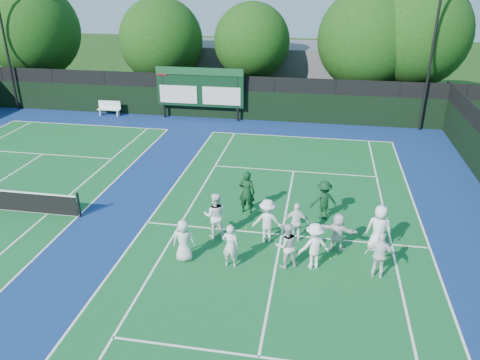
# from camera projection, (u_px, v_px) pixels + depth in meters

# --- Properties ---
(ground) EXTENTS (120.00, 120.00, 0.00)m
(ground) POSITION_uv_depth(u_px,v_px,m) (279.00, 249.00, 17.24)
(ground) COLOR #16380F
(ground) RESTS_ON ground
(court_apron) EXTENTS (34.00, 32.00, 0.01)m
(court_apron) POSITION_uv_depth(u_px,v_px,m) (135.00, 222.00, 19.10)
(court_apron) COLOR navy
(court_apron) RESTS_ON ground
(near_court) EXTENTS (11.05, 23.85, 0.01)m
(near_court) POSITION_uv_depth(u_px,v_px,m) (282.00, 235.00, 18.13)
(near_court) COLOR #125928
(near_court) RESTS_ON ground
(back_fence) EXTENTS (34.00, 0.08, 3.00)m
(back_fence) POSITION_uv_depth(u_px,v_px,m) (216.00, 99.00, 32.03)
(back_fence) COLOR black
(back_fence) RESTS_ON ground
(scoreboard) EXTENTS (6.00, 0.21, 3.55)m
(scoreboard) POSITION_uv_depth(u_px,v_px,m) (200.00, 88.00, 31.48)
(scoreboard) COLOR black
(scoreboard) RESTS_ON ground
(clubhouse) EXTENTS (18.00, 6.00, 4.00)m
(clubhouse) POSITION_uv_depth(u_px,v_px,m) (285.00, 69.00, 38.31)
(clubhouse) COLOR #58585D
(clubhouse) RESTS_ON ground
(light_pole_left) EXTENTS (1.20, 0.30, 10.12)m
(light_pole_left) POSITION_uv_depth(u_px,v_px,m) (1.00, 20.00, 32.14)
(light_pole_left) COLOR black
(light_pole_left) RESTS_ON ground
(light_pole_right) EXTENTS (1.20, 0.30, 10.12)m
(light_pole_right) POSITION_uv_depth(u_px,v_px,m) (436.00, 28.00, 27.58)
(light_pole_right) COLOR black
(light_pole_right) RESTS_ON ground
(bench) EXTENTS (1.63, 0.44, 1.03)m
(bench) POSITION_uv_depth(u_px,v_px,m) (109.00, 108.00, 33.01)
(bench) COLOR white
(bench) RESTS_ON ground
(tree_a) EXTENTS (7.24, 7.24, 8.79)m
(tree_a) POSITION_uv_depth(u_px,v_px,m) (35.00, 33.00, 36.18)
(tree_a) COLOR black
(tree_a) RESTS_ON ground
(tree_b) EXTENTS (6.15, 6.15, 7.78)m
(tree_b) POSITION_uv_depth(u_px,v_px,m) (163.00, 42.00, 34.70)
(tree_b) COLOR black
(tree_b) RESTS_ON ground
(tree_c) EXTENTS (5.44, 5.44, 7.50)m
(tree_c) POSITION_uv_depth(u_px,v_px,m) (254.00, 43.00, 33.57)
(tree_c) COLOR black
(tree_c) RESTS_ON ground
(tree_d) EXTENTS (6.97, 6.97, 8.57)m
(tree_d) POSITION_uv_depth(u_px,v_px,m) (370.00, 42.00, 32.16)
(tree_d) COLOR black
(tree_d) RESTS_ON ground
(tree_e) EXTENTS (7.16, 7.16, 9.10)m
(tree_e) POSITION_uv_depth(u_px,v_px,m) (418.00, 37.00, 31.49)
(tree_e) COLOR black
(tree_e) RESTS_ON ground
(tennis_ball_0) EXTENTS (0.07, 0.07, 0.07)m
(tennis_ball_0) POSITION_uv_depth(u_px,v_px,m) (246.00, 228.00, 18.57)
(tennis_ball_0) COLOR #A8C417
(tennis_ball_0) RESTS_ON ground
(tennis_ball_2) EXTENTS (0.07, 0.07, 0.07)m
(tennis_ball_2) POSITION_uv_depth(u_px,v_px,m) (330.00, 259.00, 16.58)
(tennis_ball_2) COLOR #A8C417
(tennis_ball_2) RESTS_ON ground
(tennis_ball_3) EXTENTS (0.07, 0.07, 0.07)m
(tennis_ball_3) POSITION_uv_depth(u_px,v_px,m) (193.00, 201.00, 20.69)
(tennis_ball_3) COLOR #A8C417
(tennis_ball_3) RESTS_ON ground
(tennis_ball_5) EXTENTS (0.07, 0.07, 0.07)m
(tennis_ball_5) POSITION_uv_depth(u_px,v_px,m) (405.00, 248.00, 17.23)
(tennis_ball_5) COLOR #A8C417
(tennis_ball_5) RESTS_ON ground
(player_front_0) EXTENTS (0.83, 0.61, 1.57)m
(player_front_0) POSITION_uv_depth(u_px,v_px,m) (184.00, 240.00, 16.27)
(player_front_0) COLOR silver
(player_front_0) RESTS_ON ground
(player_front_1) EXTENTS (0.62, 0.43, 1.62)m
(player_front_1) POSITION_uv_depth(u_px,v_px,m) (230.00, 246.00, 15.90)
(player_front_1) COLOR silver
(player_front_1) RESTS_ON ground
(player_front_2) EXTENTS (0.98, 0.88, 1.66)m
(player_front_2) POSITION_uv_depth(u_px,v_px,m) (287.00, 246.00, 15.88)
(player_front_2) COLOR silver
(player_front_2) RESTS_ON ground
(player_front_3) EXTENTS (1.24, 0.98, 1.69)m
(player_front_3) POSITION_uv_depth(u_px,v_px,m) (314.00, 246.00, 15.83)
(player_front_3) COLOR white
(player_front_3) RESTS_ON ground
(player_front_4) EXTENTS (1.02, 0.54, 1.66)m
(player_front_4) POSITION_uv_depth(u_px,v_px,m) (380.00, 255.00, 15.34)
(player_front_4) COLOR white
(player_front_4) RESTS_ON ground
(player_back_0) EXTENTS (0.96, 0.79, 1.82)m
(player_back_0) POSITION_uv_depth(u_px,v_px,m) (215.00, 215.00, 17.69)
(player_back_0) COLOR white
(player_back_0) RESTS_ON ground
(player_back_1) EXTENTS (1.17, 0.74, 1.72)m
(player_back_1) POSITION_uv_depth(u_px,v_px,m) (267.00, 221.00, 17.40)
(player_back_1) COLOR white
(player_back_1) RESTS_ON ground
(player_back_2) EXTENTS (0.94, 0.43, 1.56)m
(player_back_2) POSITION_uv_depth(u_px,v_px,m) (297.00, 222.00, 17.45)
(player_back_2) COLOR white
(player_back_2) RESTS_ON ground
(player_back_3) EXTENTS (1.43, 0.73, 1.48)m
(player_back_3) POSITION_uv_depth(u_px,v_px,m) (338.00, 232.00, 16.89)
(player_back_3) COLOR white
(player_back_3) RESTS_ON ground
(player_back_4) EXTENTS (0.93, 0.64, 1.82)m
(player_back_4) POSITION_uv_depth(u_px,v_px,m) (379.00, 229.00, 16.78)
(player_back_4) COLOR white
(player_back_4) RESTS_ON ground
(coach_left) EXTENTS (0.74, 0.52, 1.89)m
(coach_left) POSITION_uv_depth(u_px,v_px,m) (247.00, 192.00, 19.44)
(coach_left) COLOR #0D3219
(coach_left) RESTS_ON ground
(coach_right) EXTENTS (1.23, 0.94, 1.68)m
(coach_right) POSITION_uv_depth(u_px,v_px,m) (324.00, 200.00, 19.00)
(coach_right) COLOR #0D321A
(coach_right) RESTS_ON ground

